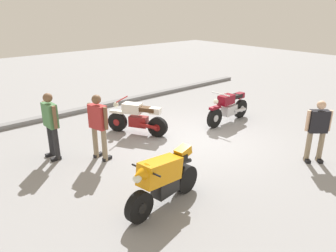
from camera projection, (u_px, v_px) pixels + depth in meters
ground_plane at (198, 139)px, 9.62m from camera, size 40.00×40.00×0.00m
curb_edge at (115, 103)px, 12.86m from camera, size 14.00×0.30×0.15m
motorcycle_maroon_cruiser at (229, 107)px, 10.80m from camera, size 2.09×0.70×1.09m
motorcycle_cream_vintage at (137, 119)px, 9.84m from camera, size 1.09×1.78×1.07m
motorcycle_orange_sportbike at (163, 179)px, 6.25m from camera, size 1.96×0.70×1.14m
person_in_green_shirt at (51, 122)px, 8.11m from camera, size 0.31×0.66×1.72m
person_in_black_shirt at (318, 128)px, 7.97m from camera, size 0.55×0.51×1.59m
person_in_red_shirt at (98, 123)px, 8.04m from camera, size 0.39×0.66×1.71m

